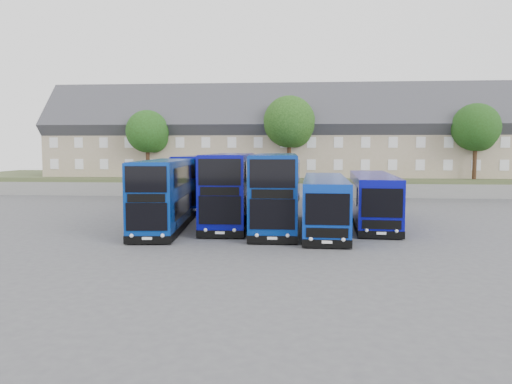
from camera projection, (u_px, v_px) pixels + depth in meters
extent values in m
plane|color=#4A4A4F|center=(251.00, 234.00, 30.97)|extent=(120.00, 120.00, 0.00)
cube|color=slate|center=(270.00, 190.00, 54.74)|extent=(70.00, 0.40, 1.50)
cube|color=#42522E|center=(274.00, 182.00, 64.65)|extent=(80.00, 20.00, 2.00)
cube|color=tan|center=(81.00, 151.00, 62.22)|extent=(6.00, 8.00, 6.00)
cube|color=#343539|center=(80.00, 127.00, 61.96)|extent=(6.00, 10.40, 10.40)
cube|color=brown|center=(91.00, 96.00, 61.51)|extent=(0.60, 0.90, 1.40)
cube|color=tan|center=(128.00, 151.00, 61.75)|extent=(6.00, 8.00, 6.00)
cube|color=#343539|center=(127.00, 127.00, 61.49)|extent=(6.00, 10.40, 10.40)
cube|color=brown|center=(139.00, 95.00, 61.03)|extent=(0.60, 0.90, 1.40)
cube|color=tan|center=(176.00, 151.00, 61.28)|extent=(6.00, 8.00, 6.00)
cube|color=#343539|center=(175.00, 127.00, 61.01)|extent=(6.00, 10.40, 10.40)
cube|color=brown|center=(187.00, 95.00, 60.56)|extent=(0.60, 0.90, 1.40)
cube|color=tan|center=(224.00, 151.00, 60.80)|extent=(6.00, 8.00, 6.00)
cube|color=#343539|center=(224.00, 126.00, 60.54)|extent=(6.00, 10.40, 10.40)
cube|color=brown|center=(236.00, 94.00, 60.09)|extent=(0.60, 0.90, 1.40)
cube|color=tan|center=(273.00, 151.00, 60.33)|extent=(6.00, 8.00, 6.00)
cube|color=#343539|center=(273.00, 126.00, 60.07)|extent=(6.00, 10.40, 10.40)
cube|color=brown|center=(286.00, 94.00, 59.62)|extent=(0.60, 0.90, 1.40)
cube|color=tan|center=(323.00, 151.00, 59.86)|extent=(6.00, 8.00, 6.00)
cube|color=#343539|center=(323.00, 126.00, 59.60)|extent=(6.00, 10.40, 10.40)
cube|color=brown|center=(336.00, 93.00, 59.14)|extent=(0.60, 0.90, 1.40)
cube|color=tan|center=(374.00, 151.00, 59.39)|extent=(6.00, 8.00, 6.00)
cube|color=#343539|center=(374.00, 126.00, 59.12)|extent=(6.00, 10.40, 10.40)
cube|color=brown|center=(388.00, 93.00, 58.67)|extent=(0.60, 0.90, 1.40)
cube|color=tan|center=(425.00, 151.00, 58.91)|extent=(6.00, 8.00, 6.00)
cube|color=#343539|center=(426.00, 126.00, 58.65)|extent=(6.00, 10.40, 10.40)
cube|color=brown|center=(440.00, 92.00, 58.20)|extent=(0.60, 0.90, 1.40)
cube|color=tan|center=(477.00, 151.00, 58.44)|extent=(6.00, 8.00, 6.00)
cube|color=#343539|center=(478.00, 125.00, 58.18)|extent=(6.00, 10.40, 10.40)
cube|color=brown|center=(493.00, 92.00, 57.73)|extent=(0.60, 0.90, 1.40)
cube|color=navy|center=(165.00, 192.00, 32.84)|extent=(3.48, 11.49, 4.18)
cube|color=black|center=(166.00, 224.00, 33.02)|extent=(3.53, 11.53, 0.45)
cube|color=black|center=(147.00, 217.00, 27.24)|extent=(2.27, 0.24, 1.54)
cube|color=black|center=(146.00, 179.00, 27.06)|extent=(2.27, 0.24, 1.44)
cylinder|color=black|center=(136.00, 230.00, 29.56)|extent=(0.38, 1.02, 1.00)
cube|color=#06087A|center=(230.00, 187.00, 35.12)|extent=(3.14, 12.32, 4.55)
cube|color=black|center=(230.00, 220.00, 35.32)|extent=(3.18, 12.36, 0.45)
cube|color=black|center=(220.00, 210.00, 29.08)|extent=(2.48, 0.13, 1.67)
cube|color=black|center=(219.00, 172.00, 28.88)|extent=(2.48, 0.13, 1.56)
cylinder|color=black|center=(205.00, 225.00, 31.46)|extent=(0.33, 1.01, 1.00)
cube|color=navy|center=(276.00, 189.00, 33.33)|extent=(2.93, 12.29, 4.56)
cube|color=black|center=(275.00, 223.00, 33.54)|extent=(2.97, 12.33, 0.45)
cube|color=black|center=(272.00, 214.00, 27.29)|extent=(2.49, 0.09, 1.67)
cube|color=black|center=(272.00, 174.00, 27.09)|extent=(2.49, 0.09, 1.56)
cylinder|color=black|center=(253.00, 230.00, 29.70)|extent=(0.31, 1.00, 1.00)
cube|color=#070981|center=(204.00, 180.00, 44.58)|extent=(3.45, 11.75, 4.29)
cube|color=black|center=(205.00, 205.00, 44.77)|extent=(3.49, 11.79, 0.45)
cube|color=black|center=(186.00, 196.00, 38.92)|extent=(2.33, 0.23, 1.58)
cube|color=black|center=(185.00, 169.00, 38.73)|extent=(2.33, 0.23, 1.48)
cylinder|color=black|center=(180.00, 207.00, 41.39)|extent=(0.37, 1.02, 1.00)
cube|color=#0923A6|center=(284.00, 181.00, 46.47)|extent=(3.02, 10.52, 3.81)
cube|color=black|center=(284.00, 202.00, 46.64)|extent=(3.06, 10.56, 0.45)
cube|color=black|center=(278.00, 195.00, 41.38)|extent=(2.06, 0.19, 1.42)
cube|color=black|center=(278.00, 172.00, 41.22)|extent=(2.06, 0.19, 1.32)
cylinder|color=black|center=(269.00, 203.00, 43.81)|extent=(0.36, 1.02, 1.00)
cube|color=#0831A4|center=(325.00, 201.00, 32.37)|extent=(3.07, 12.63, 3.10)
cube|color=black|center=(324.00, 226.00, 32.51)|extent=(3.11, 12.67, 0.45)
cube|color=black|center=(327.00, 209.00, 26.12)|extent=(2.31, 0.14, 1.67)
cylinder|color=black|center=(306.00, 233.00, 28.60)|extent=(0.34, 1.01, 1.00)
cube|color=#07098F|center=(372.00, 197.00, 35.17)|extent=(3.48, 12.87, 3.15)
cube|color=black|center=(372.00, 220.00, 35.32)|extent=(3.53, 12.92, 0.45)
cube|color=black|center=(382.00, 203.00, 28.85)|extent=(2.35, 0.21, 1.70)
cylinder|color=black|center=(359.00, 225.00, 31.36)|extent=(0.37, 1.02, 1.00)
cylinder|color=#382314|center=(148.00, 161.00, 56.57)|extent=(0.44, 0.44, 3.75)
sphere|color=#1D380F|center=(147.00, 131.00, 56.27)|extent=(4.80, 4.80, 4.80)
sphere|color=#1D380F|center=(154.00, 138.00, 56.69)|extent=(3.30, 3.30, 3.30)
cylinder|color=#382314|center=(289.00, 158.00, 55.77)|extent=(0.44, 0.44, 4.50)
sphere|color=#18350E|center=(289.00, 122.00, 55.42)|extent=(5.76, 5.76, 5.76)
sphere|color=#18350E|center=(295.00, 130.00, 55.85)|extent=(3.96, 3.96, 3.96)
cylinder|color=#382314|center=(475.00, 161.00, 53.72)|extent=(0.44, 0.44, 4.00)
sphere|color=#1B380F|center=(476.00, 127.00, 53.41)|extent=(5.12, 5.12, 5.12)
sphere|color=#1B380F|center=(480.00, 135.00, 53.83)|extent=(3.52, 3.52, 3.52)
cylinder|color=#382314|center=(505.00, 158.00, 60.19)|extent=(0.44, 0.44, 4.25)
sphere|color=black|center=(507.00, 127.00, 59.86)|extent=(5.44, 5.44, 5.44)
sphere|color=black|center=(510.00, 134.00, 60.28)|extent=(3.74, 3.74, 3.74)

